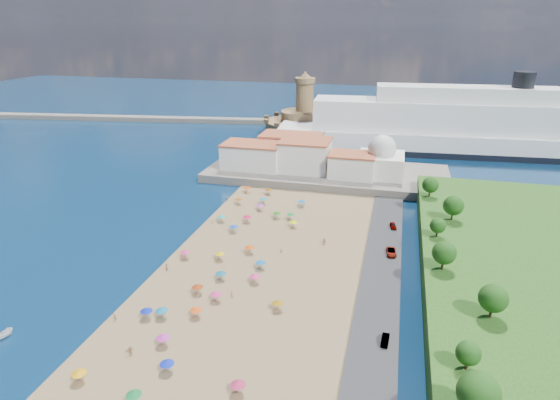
# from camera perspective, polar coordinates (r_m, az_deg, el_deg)

# --- Properties ---
(ground) EXTENTS (700.00, 700.00, 0.00)m
(ground) POSITION_cam_1_polar(r_m,az_deg,el_deg) (116.12, -5.02, -7.82)
(ground) COLOR #071938
(ground) RESTS_ON ground
(terrace) EXTENTS (90.00, 36.00, 3.00)m
(terrace) POSITION_cam_1_polar(r_m,az_deg,el_deg) (178.93, 5.69, 3.23)
(terrace) COLOR #59544C
(terrace) RESTS_ON ground
(jetty) EXTENTS (18.00, 70.00, 2.40)m
(jetty) POSITION_cam_1_polar(r_m,az_deg,el_deg) (216.00, 1.35, 6.36)
(jetty) COLOR #59544C
(jetty) RESTS_ON ground
(breakwater) EXTENTS (199.03, 34.77, 2.60)m
(breakwater) POSITION_cam_1_polar(r_m,az_deg,el_deg) (292.89, -15.82, 9.51)
(breakwater) COLOR #59544C
(breakwater) RESTS_ON ground
(waterfront_buildings) EXTENTS (57.00, 29.00, 11.00)m
(waterfront_buildings) POSITION_cam_1_polar(r_m,az_deg,el_deg) (180.00, 1.67, 5.55)
(waterfront_buildings) COLOR silver
(waterfront_buildings) RESTS_ON terrace
(domed_building) EXTENTS (16.00, 16.00, 15.00)m
(domed_building) POSITION_cam_1_polar(r_m,az_deg,el_deg) (173.19, 12.24, 4.83)
(domed_building) COLOR silver
(domed_building) RESTS_ON terrace
(fortress) EXTENTS (40.00, 40.00, 32.40)m
(fortress) POSITION_cam_1_polar(r_m,az_deg,el_deg) (243.33, 2.98, 9.34)
(fortress) COLOR olive
(fortress) RESTS_ON ground
(cruise_ship) EXTENTS (166.22, 36.56, 36.05)m
(cruise_ship) POSITION_cam_1_polar(r_m,az_deg,el_deg) (224.58, 21.34, 7.99)
(cruise_ship) COLOR black
(cruise_ship) RESTS_ON ground
(beach_parasols) EXTENTS (30.55, 116.77, 2.20)m
(beach_parasols) POSITION_cam_1_polar(r_m,az_deg,el_deg) (107.84, -7.31, -9.04)
(beach_parasols) COLOR gray
(beach_parasols) RESTS_ON beach
(beachgoers) EXTENTS (37.61, 100.54, 1.85)m
(beachgoers) POSITION_cam_1_polar(r_m,az_deg,el_deg) (113.11, -6.09, -8.05)
(beachgoers) COLOR tan
(beachgoers) RESTS_ON beach
(parked_cars) EXTENTS (2.82, 56.54, 1.41)m
(parked_cars) POSITION_cam_1_polar(r_m,az_deg,el_deg) (119.47, 13.38, -6.73)
(parked_cars) COLOR gray
(parked_cars) RESTS_ON promenade
(hillside_trees) EXTENTS (14.33, 109.44, 7.26)m
(hillside_trees) POSITION_cam_1_polar(r_m,az_deg,el_deg) (99.12, 20.68, -8.10)
(hillside_trees) COLOR #382314
(hillside_trees) RESTS_ON hillside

